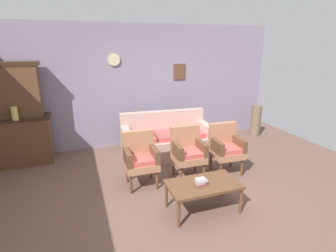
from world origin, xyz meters
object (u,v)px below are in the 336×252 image
coffee_table (203,186)px  book_stack_on_table (201,182)px  armchair_by_doorway (188,150)px  floral_couch (166,140)px  armchair_near_cabinet (226,146)px  side_cabinet (21,141)px  floor_vase_by_wall (256,121)px  vase_on_cabinet (14,113)px  armchair_near_couch_end (140,157)px

coffee_table → book_stack_on_table: 0.12m
armchair_by_doorway → coffee_table: size_ratio=0.90×
floral_couch → book_stack_on_table: (-0.21, -2.06, 0.15)m
coffee_table → armchair_near_cabinet: bearing=45.6°
armchair_by_doorway → coffee_table: armchair_by_doorway is taller
side_cabinet → floral_couch: 2.84m
armchair_by_doorway → floor_vase_by_wall: 2.95m
side_cabinet → vase_on_cabinet: (0.00, -0.18, 0.59)m
vase_on_cabinet → floral_couch: bearing=-7.7°
armchair_near_cabinet → book_stack_on_table: size_ratio=5.76×
floral_couch → armchair_by_doorway: size_ratio=2.08×
side_cabinet → armchair_by_doorway: (2.83, -1.59, 0.03)m
floral_couch → armchair_near_cabinet: 1.34m
book_stack_on_table → floor_vase_by_wall: bearing=42.0°
side_cabinet → coffee_table: (2.63, -2.59, -0.09)m
book_stack_on_table → floor_vase_by_wall: 3.77m
armchair_near_cabinet → side_cabinet: bearing=155.1°
book_stack_on_table → floral_couch: bearing=84.2°
floral_couch → armchair_by_doorway: (0.04, -1.03, 0.17)m
side_cabinet → floral_couch: size_ratio=0.62×
armchair_near_couch_end → coffee_table: armchair_near_couch_end is taller
coffee_table → side_cabinet: bearing=135.5°
floral_couch → floor_vase_by_wall: size_ratio=2.38×
armchair_near_couch_end → floral_couch: bearing=52.2°
armchair_near_cabinet → floral_couch: bearing=125.1°
vase_on_cabinet → floor_vase_by_wall: size_ratio=0.33×
book_stack_on_table → vase_on_cabinet: bearing=136.5°
armchair_near_couch_end → armchair_near_cabinet: 1.57m
side_cabinet → armchair_by_doorway: size_ratio=1.28×
floral_couch → coffee_table: floral_couch is taller
floral_couch → floor_vase_by_wall: (2.59, 0.46, 0.07)m
armchair_near_couch_end → vase_on_cabinet: bearing=144.6°
floor_vase_by_wall → armchair_by_doorway: bearing=-149.6°
floral_couch → book_stack_on_table: size_ratio=11.96×
side_cabinet → floor_vase_by_wall: side_cabinet is taller
side_cabinet → armchair_near_cabinet: (3.55, -1.65, 0.03)m
side_cabinet → floor_vase_by_wall: 5.37m
floral_couch → armchair_near_cabinet: bearing=-54.9°
armchair_by_doorway → armchair_near_cabinet: size_ratio=1.00×
vase_on_cabinet → armchair_by_doorway: size_ratio=0.28×
vase_on_cabinet → armchair_by_doorway: (2.82, -1.41, -0.56)m
armchair_by_doorway → floor_vase_by_wall: size_ratio=1.14×
armchair_near_couch_end → armchair_by_doorway: (0.84, -0.00, 0.00)m
vase_on_cabinet → floral_couch: vase_on_cabinet is taller
armchair_near_couch_end → coffee_table: (0.65, -0.99, -0.12)m
floral_couch → armchair_near_couch_end: (-0.80, -1.03, 0.17)m
armchair_near_cabinet → book_stack_on_table: (-0.98, -0.97, -0.03)m
armchair_near_cabinet → floor_vase_by_wall: 2.39m
vase_on_cabinet → coffee_table: (2.63, -2.40, -0.68)m
armchair_near_cabinet → coffee_table: armchair_near_cabinet is taller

